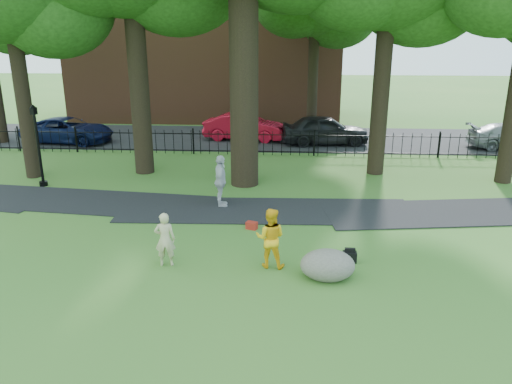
# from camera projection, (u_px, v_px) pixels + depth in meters

# --- Properties ---
(ground) EXTENTS (120.00, 120.00, 0.00)m
(ground) POSITION_uv_depth(u_px,v_px,m) (222.00, 260.00, 13.45)
(ground) COLOR #326925
(ground) RESTS_ON ground
(footpath) EXTENTS (36.07, 3.85, 0.03)m
(footpath) POSITION_uv_depth(u_px,v_px,m) (266.00, 211.00, 17.09)
(footpath) COLOR black
(footpath) RESTS_ON ground
(street) EXTENTS (80.00, 7.00, 0.02)m
(street) POSITION_uv_depth(u_px,v_px,m) (258.00, 138.00, 28.64)
(street) COLOR black
(street) RESTS_ON ground
(iron_fence) EXTENTS (44.00, 0.04, 1.20)m
(iron_fence) POSITION_uv_depth(u_px,v_px,m) (253.00, 143.00, 24.66)
(iron_fence) COLOR black
(iron_fence) RESTS_ON ground
(brick_building) EXTENTS (18.00, 8.00, 12.00)m
(brick_building) POSITION_uv_depth(u_px,v_px,m) (208.00, 29.00, 34.63)
(brick_building) COLOR brown
(brick_building) RESTS_ON ground
(woman) EXTENTS (0.57, 0.41, 1.46)m
(woman) POSITION_uv_depth(u_px,v_px,m) (165.00, 239.00, 12.93)
(woman) COLOR #C5B787
(woman) RESTS_ON ground
(man) EXTENTS (0.85, 0.70, 1.60)m
(man) POSITION_uv_depth(u_px,v_px,m) (270.00, 238.00, 12.85)
(man) COLOR yellow
(man) RESTS_ON ground
(pedestrian) EXTENTS (0.57, 1.12, 1.84)m
(pedestrian) POSITION_uv_depth(u_px,v_px,m) (221.00, 181.00, 17.26)
(pedestrian) COLOR silver
(pedestrian) RESTS_ON ground
(boulder) EXTENTS (1.48, 1.19, 0.80)m
(boulder) POSITION_uv_depth(u_px,v_px,m) (328.00, 263.00, 12.36)
(boulder) COLOR #666355
(boulder) RESTS_ON ground
(lamppost) EXTENTS (0.32, 0.32, 3.23)m
(lamppost) POSITION_uv_depth(u_px,v_px,m) (39.00, 147.00, 19.40)
(lamppost) COLOR black
(lamppost) RESTS_ON ground
(backpack) EXTENTS (0.38, 0.25, 0.28)m
(backpack) POSITION_uv_depth(u_px,v_px,m) (350.00, 257.00, 13.30)
(backpack) COLOR black
(backpack) RESTS_ON ground
(red_bag) EXTENTS (0.39, 0.31, 0.23)m
(red_bag) POSITION_uv_depth(u_px,v_px,m) (252.00, 225.00, 15.50)
(red_bag) COLOR maroon
(red_bag) RESTS_ON ground
(red_sedan) EXTENTS (4.71, 2.17, 1.49)m
(red_sedan) POSITION_uv_depth(u_px,v_px,m) (245.00, 127.00, 27.98)
(red_sedan) COLOR #B50D23
(red_sedan) RESTS_ON ground
(navy_van) EXTENTS (5.18, 2.87, 1.37)m
(navy_van) POSITION_uv_depth(u_px,v_px,m) (68.00, 130.00, 27.37)
(navy_van) COLOR #0C153C
(navy_van) RESTS_ON ground
(grey_car) EXTENTS (4.82, 2.33, 1.59)m
(grey_car) POSITION_uv_depth(u_px,v_px,m) (325.00, 130.00, 26.92)
(grey_car) COLOR black
(grey_car) RESTS_ON ground
(silver_car) EXTENTS (4.47, 1.87, 1.29)m
(silver_car) POSITION_uv_depth(u_px,v_px,m) (512.00, 137.00, 25.92)
(silver_car) COLOR gray
(silver_car) RESTS_ON ground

